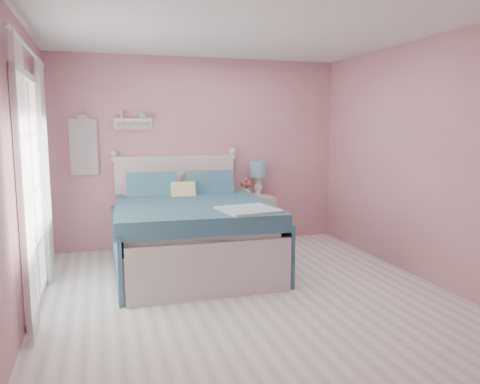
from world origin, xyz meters
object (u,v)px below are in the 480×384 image
bed (190,233)px  teacup (253,195)px  nightstand (255,220)px  table_lamp (258,171)px  vase (246,191)px

bed → teacup: (1.03, 0.73, 0.30)m
nightstand → teacup: bearing=-120.7°
bed → nightstand: size_ratio=3.24×
table_lamp → vase: table_lamp is taller
table_lamp → bed: bearing=-141.6°
nightstand → table_lamp: (0.07, 0.08, 0.68)m
teacup → bed: bearing=-144.6°
bed → teacup: bearing=38.2°
table_lamp → teacup: table_lamp is taller
nightstand → teacup: size_ratio=7.80×
bed → table_lamp: bearing=41.3°
teacup → nightstand: bearing=59.3°
table_lamp → vase: bearing=-163.8°
vase → table_lamp: bearing=16.2°
table_lamp → vase: 0.34m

